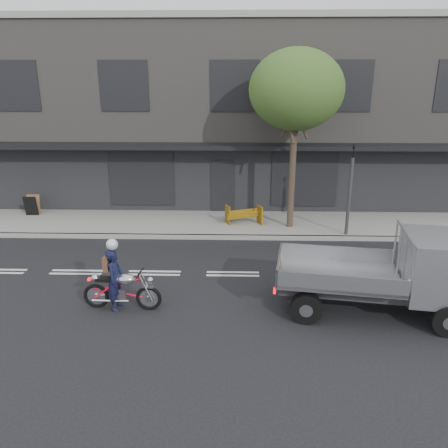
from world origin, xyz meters
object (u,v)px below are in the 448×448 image
street_tree (296,90)px  sandwich_board (31,206)px  flatbed_ute (422,269)px  traffic_light_pole (349,195)px  construction_barrier (244,216)px  motorcycle (122,289)px  rider (115,279)px

street_tree → sandwich_board: (-10.78, 1.16, -4.70)m
street_tree → flatbed_ute: size_ratio=1.35×
traffic_light_pole → construction_barrier: size_ratio=2.54×
traffic_light_pole → motorcycle: (-7.02, -5.52, -1.11)m
traffic_light_pole → sandwich_board: traffic_light_pole is taller
traffic_light_pole → construction_barrier: 4.08m
traffic_light_pole → rider: traffic_light_pole is taller
sandwich_board → construction_barrier: bearing=-10.8°
rider → construction_barrier: 7.29m
flatbed_ute → street_tree: bearing=118.9°
sandwich_board → motorcycle: bearing=-56.6°
traffic_light_pole → rider: size_ratio=2.15×
rider → street_tree: bearing=-35.5°
construction_barrier → flatbed_ute: bearing=-57.5°
motorcycle → rider: bearing=-176.4°
street_tree → sandwich_board: street_tree is taller
street_tree → construction_barrier: bearing=177.0°
street_tree → motorcycle: bearing=-128.2°
street_tree → traffic_light_pole: bearing=-23.0°
flatbed_ute → sandwich_board: size_ratio=5.89×
motorcycle → sandwich_board: size_ratio=2.42×
street_tree → rider: size_ratio=4.14×
traffic_light_pole → rider: bearing=-142.4°
traffic_light_pole → construction_barrier: bearing=166.1°
rider → sandwich_board: bearing=40.3°
motorcycle → street_tree: bearing=55.4°
motorcycle → flatbed_ute: 7.45m
street_tree → traffic_light_pole: (2.00, -0.85, -3.63)m
motorcycle → sandwich_board: motorcycle is taller
street_tree → construction_barrier: street_tree is taller
street_tree → motorcycle: size_ratio=3.29×
construction_barrier → street_tree: bearing=-3.0°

